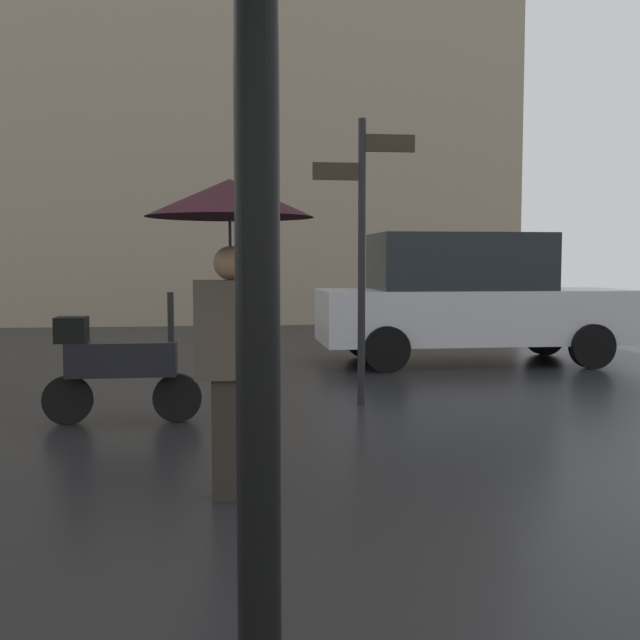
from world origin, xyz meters
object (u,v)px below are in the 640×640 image
street_signpost (362,233)px  parked_car_left (468,298)px  pedestrian_with_umbrella (230,242)px  parked_scooter (117,365)px

street_signpost → parked_car_left: bearing=55.2°
parked_car_left → street_signpost: street_signpost is taller
parked_car_left → pedestrian_with_umbrella: bearing=-124.2°
parked_car_left → parked_scooter: bearing=-144.9°
parked_scooter → parked_car_left: size_ratio=0.32×
pedestrian_with_umbrella → street_signpost: (1.41, 3.14, 0.18)m
pedestrian_with_umbrella → parked_scooter: bearing=174.6°
parked_scooter → parked_car_left: bearing=21.5°
pedestrian_with_umbrella → street_signpost: bearing=127.5°
pedestrian_with_umbrella → parked_scooter: pedestrian_with_umbrella is taller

